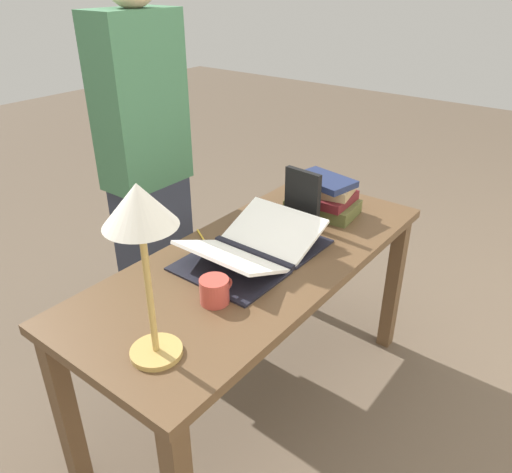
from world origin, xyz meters
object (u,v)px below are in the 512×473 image
at_px(open_book, 253,248).
at_px(book_stack_tall, 323,197).
at_px(reading_lamp, 141,222).
at_px(person_reader, 148,176).
at_px(coffee_mug, 215,291).
at_px(pencil, 203,239).
at_px(book_standing_upright, 302,199).

height_order(open_book, book_stack_tall, book_stack_tall).
xyz_separation_m(reading_lamp, person_reader, (-0.67, -0.77, -0.28)).
distance_m(reading_lamp, coffee_mug, 0.45).
bearing_deg(person_reader, open_book, -98.59).
bearing_deg(reading_lamp, coffee_mug, -172.71).
bearing_deg(person_reader, pencil, -105.83).
bearing_deg(reading_lamp, book_standing_upright, -172.70).
relative_size(coffee_mug, pencil, 0.83).
bearing_deg(open_book, reading_lamp, 11.95).
xyz_separation_m(book_standing_upright, reading_lamp, (0.88, 0.11, 0.28)).
bearing_deg(person_reader, coffee_mug, -118.17).
distance_m(book_standing_upright, reading_lamp, 0.93).
height_order(book_stack_tall, reading_lamp, reading_lamp).
bearing_deg(pencil, reading_lamp, 31.80).
xyz_separation_m(open_book, book_standing_upright, (-0.31, 0.00, 0.09)).
xyz_separation_m(open_book, reading_lamp, (0.57, 0.12, 0.37)).
xyz_separation_m(book_stack_tall, pencil, (0.49, -0.23, -0.07)).
bearing_deg(book_stack_tall, book_standing_upright, -2.10).
xyz_separation_m(pencil, person_reader, (-0.12, -0.44, 0.11)).
relative_size(open_book, book_standing_upright, 2.31).
bearing_deg(person_reader, book_standing_upright, -72.36).
xyz_separation_m(open_book, person_reader, (-0.10, -0.66, 0.09)).
relative_size(book_standing_upright, person_reader, 0.14).
relative_size(reading_lamp, pencil, 3.41).
bearing_deg(reading_lamp, person_reader, -130.90).
bearing_deg(coffee_mug, open_book, -164.65).
xyz_separation_m(book_stack_tall, reading_lamp, (1.04, 0.11, 0.32)).
xyz_separation_m(reading_lamp, coffee_mug, (-0.28, -0.04, -0.36)).
bearing_deg(reading_lamp, book_stack_tall, -174.09).
relative_size(reading_lamp, coffee_mug, 4.11).
bearing_deg(open_book, book_stack_tall, 179.26).
distance_m(reading_lamp, pencil, 0.76).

